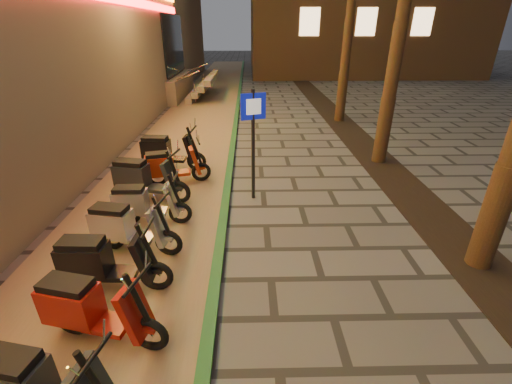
{
  "coord_description": "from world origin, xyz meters",
  "views": [
    {
      "loc": [
        -0.34,
        -2.71,
        3.71
      ],
      "look_at": [
        -0.23,
        2.46,
        1.2
      ],
      "focal_mm": 24.0,
      "sensor_mm": 36.0,
      "label": 1
    }
  ],
  "objects_px": {
    "scooter_5": "(90,309)",
    "scooter_6": "(102,262)",
    "scooter_7": "(126,227)",
    "pedestrian_sign": "(253,131)",
    "scooter_11": "(166,151)",
    "scooter_8": "(143,203)",
    "scooter_10": "(170,166)",
    "scooter_9": "(143,178)"
  },
  "relations": [
    {
      "from": "pedestrian_sign",
      "to": "scooter_11",
      "type": "relative_size",
      "value": 1.41
    },
    {
      "from": "scooter_5",
      "to": "scooter_9",
      "type": "bearing_deg",
      "value": 109.94
    },
    {
      "from": "scooter_8",
      "to": "scooter_11",
      "type": "xyz_separation_m",
      "value": [
        -0.16,
        2.99,
        0.07
      ]
    },
    {
      "from": "pedestrian_sign",
      "to": "scooter_6",
      "type": "bearing_deg",
      "value": -145.54
    },
    {
      "from": "pedestrian_sign",
      "to": "scooter_7",
      "type": "xyz_separation_m",
      "value": [
        -2.3,
        -2.09,
        -1.14
      ]
    },
    {
      "from": "scooter_5",
      "to": "scooter_11",
      "type": "height_order",
      "value": "scooter_11"
    },
    {
      "from": "scooter_7",
      "to": "scooter_9",
      "type": "bearing_deg",
      "value": 107.86
    },
    {
      "from": "scooter_5",
      "to": "scooter_6",
      "type": "height_order",
      "value": "scooter_6"
    },
    {
      "from": "scooter_6",
      "to": "pedestrian_sign",
      "type": "bearing_deg",
      "value": 55.4
    },
    {
      "from": "scooter_11",
      "to": "scooter_5",
      "type": "bearing_deg",
      "value": -81.28
    },
    {
      "from": "scooter_6",
      "to": "scooter_11",
      "type": "height_order",
      "value": "scooter_11"
    },
    {
      "from": "scooter_5",
      "to": "scooter_10",
      "type": "xyz_separation_m",
      "value": [
        0.01,
        4.89,
        -0.01
      ]
    },
    {
      "from": "scooter_7",
      "to": "scooter_10",
      "type": "distance_m",
      "value": 2.93
    },
    {
      "from": "scooter_10",
      "to": "scooter_11",
      "type": "height_order",
      "value": "scooter_11"
    },
    {
      "from": "scooter_8",
      "to": "scooter_9",
      "type": "height_order",
      "value": "scooter_9"
    },
    {
      "from": "scooter_7",
      "to": "scooter_8",
      "type": "bearing_deg",
      "value": 98.88
    },
    {
      "from": "pedestrian_sign",
      "to": "scooter_6",
      "type": "relative_size",
      "value": 1.52
    },
    {
      "from": "scooter_9",
      "to": "scooter_11",
      "type": "distance_m",
      "value": 1.9
    },
    {
      "from": "pedestrian_sign",
      "to": "scooter_10",
      "type": "height_order",
      "value": "pedestrian_sign"
    },
    {
      "from": "pedestrian_sign",
      "to": "scooter_8",
      "type": "distance_m",
      "value": 2.79
    },
    {
      "from": "scooter_8",
      "to": "scooter_10",
      "type": "height_order",
      "value": "scooter_10"
    },
    {
      "from": "scooter_10",
      "to": "scooter_6",
      "type": "bearing_deg",
      "value": -107.86
    },
    {
      "from": "scooter_7",
      "to": "scooter_5",
      "type": "bearing_deg",
      "value": -73.85
    },
    {
      "from": "scooter_5",
      "to": "scooter_8",
      "type": "xyz_separation_m",
      "value": [
        -0.14,
        2.92,
        -0.03
      ]
    },
    {
      "from": "scooter_7",
      "to": "scooter_10",
      "type": "relative_size",
      "value": 1.01
    },
    {
      "from": "scooter_6",
      "to": "scooter_10",
      "type": "bearing_deg",
      "value": 89.15
    },
    {
      "from": "scooter_6",
      "to": "scooter_11",
      "type": "relative_size",
      "value": 0.93
    },
    {
      "from": "pedestrian_sign",
      "to": "scooter_9",
      "type": "relative_size",
      "value": 1.41
    },
    {
      "from": "scooter_5",
      "to": "scooter_10",
      "type": "height_order",
      "value": "scooter_5"
    },
    {
      "from": "scooter_8",
      "to": "scooter_11",
      "type": "distance_m",
      "value": 3.0
    },
    {
      "from": "scooter_8",
      "to": "scooter_9",
      "type": "bearing_deg",
      "value": 104.11
    },
    {
      "from": "scooter_10",
      "to": "scooter_11",
      "type": "xyz_separation_m",
      "value": [
        -0.31,
        1.02,
        0.05
      ]
    },
    {
      "from": "scooter_6",
      "to": "scooter_7",
      "type": "xyz_separation_m",
      "value": [
        0.03,
        1.02,
        -0.01
      ]
    },
    {
      "from": "scooter_8",
      "to": "scooter_11",
      "type": "relative_size",
      "value": 0.86
    },
    {
      "from": "scooter_5",
      "to": "scooter_8",
      "type": "bearing_deg",
      "value": 106.71
    },
    {
      "from": "scooter_6",
      "to": "scooter_8",
      "type": "relative_size",
      "value": 1.08
    },
    {
      "from": "scooter_5",
      "to": "scooter_7",
      "type": "relative_size",
      "value": 1.01
    },
    {
      "from": "scooter_6",
      "to": "scooter_7",
      "type": "distance_m",
      "value": 1.02
    },
    {
      "from": "scooter_10",
      "to": "scooter_7",
      "type": "bearing_deg",
      "value": -108.42
    },
    {
      "from": "scooter_5",
      "to": "scooter_7",
      "type": "xyz_separation_m",
      "value": [
        -0.18,
        1.97,
        -0.01
      ]
    },
    {
      "from": "scooter_6",
      "to": "scooter_8",
      "type": "height_order",
      "value": "scooter_6"
    },
    {
      "from": "scooter_7",
      "to": "pedestrian_sign",
      "type": "bearing_deg",
      "value": 53.24
    }
  ]
}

